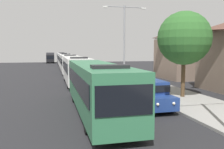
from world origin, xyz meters
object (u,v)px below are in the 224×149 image
(bus_lead, at_px, (96,86))
(bus_middle, at_px, (69,63))
(white_suv, at_px, (150,93))
(bus_second_in_line, at_px, (76,69))
(box_truck_oncoming, at_px, (50,57))
(roadside_tree, at_px, (184,38))
(bus_tail_end, at_px, (61,57))
(bus_rear, at_px, (63,59))
(bus_fourth_in_line, at_px, (65,60))
(streetlamp_mid, at_px, (124,37))

(bus_lead, relative_size, bus_middle, 1.16)
(bus_lead, bearing_deg, white_suv, 3.76)
(bus_second_in_line, height_order, bus_middle, same)
(box_truck_oncoming, bearing_deg, bus_middle, -84.84)
(roadside_tree, bearing_deg, bus_tail_end, 97.04)
(bus_lead, bearing_deg, bus_rear, 90.00)
(bus_fourth_in_line, xyz_separation_m, white_suv, (3.70, -38.26, -0.66))
(bus_middle, height_order, box_truck_oncoming, bus_middle)
(bus_lead, distance_m, bus_tail_end, 64.16)
(bus_middle, height_order, bus_rear, same)
(bus_second_in_line, distance_m, bus_tail_end, 50.75)
(roadside_tree, bearing_deg, white_suv, -147.04)
(bus_second_in_line, xyz_separation_m, box_truck_oncoming, (-3.30, 49.51, 0.01))
(bus_second_in_line, bearing_deg, box_truck_oncoming, 93.82)
(bus_middle, height_order, white_suv, bus_middle)
(bus_rear, xyz_separation_m, white_suv, (3.70, -50.60, -0.66))
(box_truck_oncoming, xyz_separation_m, roadside_tree, (10.88, -60.16, 3.14))
(white_suv, bearing_deg, bus_fourth_in_line, 95.52)
(roadside_tree, bearing_deg, bus_middle, 107.82)
(bus_tail_end, bearing_deg, bus_lead, -90.00)
(white_suv, distance_m, streetlamp_mid, 12.80)
(white_suv, bearing_deg, bus_middle, 98.07)
(streetlamp_mid, bearing_deg, bus_rear, 97.94)
(bus_middle, height_order, roadside_tree, roadside_tree)
(bus_lead, height_order, streetlamp_mid, streetlamp_mid)
(bus_middle, relative_size, bus_fourth_in_line, 0.96)
(bus_fourth_in_line, relative_size, box_truck_oncoming, 1.55)
(bus_lead, height_order, bus_tail_end, same)
(bus_lead, relative_size, box_truck_oncoming, 1.72)
(bus_tail_end, bearing_deg, bus_second_in_line, -90.00)
(bus_fourth_in_line, height_order, bus_tail_end, same)
(bus_middle, distance_m, bus_tail_end, 37.82)
(bus_lead, relative_size, bus_fourth_in_line, 1.11)
(bus_middle, bearing_deg, bus_rear, 90.00)
(streetlamp_mid, bearing_deg, white_suv, -98.14)
(streetlamp_mid, bearing_deg, bus_tail_end, 95.92)
(box_truck_oncoming, bearing_deg, roadside_tree, -79.75)
(bus_middle, xyz_separation_m, white_suv, (3.70, -26.10, -0.66))
(bus_rear, bearing_deg, roadside_tree, -81.04)
(bus_tail_end, xyz_separation_m, white_suv, (3.70, -63.92, -0.66))
(bus_second_in_line, distance_m, bus_middle, 12.93)
(bus_second_in_line, bearing_deg, roadside_tree, -54.55)
(bus_second_in_line, relative_size, bus_middle, 1.00)
(bus_second_in_line, xyz_separation_m, roadside_tree, (7.58, -10.65, 3.15))
(bus_tail_end, bearing_deg, box_truck_oncoming, -159.33)
(roadside_tree, bearing_deg, bus_lead, -159.99)
(box_truck_oncoming, distance_m, streetlamp_mid, 51.66)
(bus_lead, distance_m, roadside_tree, 8.66)
(bus_middle, distance_m, roadside_tree, 24.97)
(bus_fourth_in_line, relative_size, roadside_tree, 1.63)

